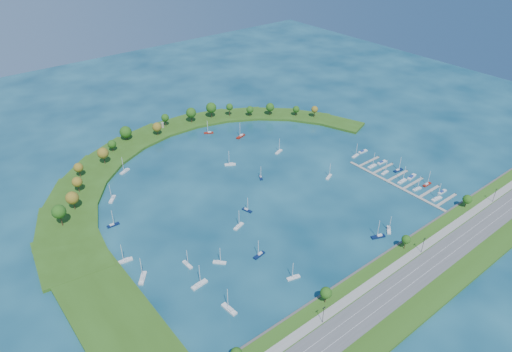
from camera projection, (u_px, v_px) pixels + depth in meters
ground at (255, 186)px, 321.33m from camera, size 700.00×700.00×0.00m
south_shoreline at (400, 285)px, 239.32m from camera, size 420.00×43.10×11.60m
breakwater at (163, 178)px, 328.65m from camera, size 286.74×247.64×2.00m
breakwater_trees at (165, 136)px, 364.68m from camera, size 240.02×92.08×14.92m
harbor_tower at (163, 125)px, 395.26m from camera, size 2.60×2.60×4.51m
dock_system at (401, 182)px, 325.73m from camera, size 24.28×82.00×1.60m
moored_boat_0 at (241, 136)px, 384.95m from camera, size 9.80×5.16×13.87m
moored_boat_1 at (229, 309)px, 225.67m from camera, size 3.51×9.65×13.89m
moored_boat_2 at (239, 226)px, 281.64m from camera, size 8.60×4.83×12.19m
moored_boat_3 at (199, 284)px, 239.78m from camera, size 9.66×3.59×13.88m
moored_boat_4 at (113, 225)px, 282.80m from camera, size 7.75×2.48×11.26m
moored_boat_5 at (230, 164)px, 345.48m from camera, size 8.45×6.21×12.34m
moored_boat_6 at (261, 177)px, 330.08m from camera, size 4.96×6.81×9.93m
moored_boat_7 at (143, 278)px, 243.87m from camera, size 8.07×9.15×14.06m
moored_boat_8 at (219, 262)px, 254.35m from camera, size 6.68×6.93×11.05m
moored_boat_9 at (293, 277)px, 244.34m from camera, size 7.82×4.00×11.07m
moored_boat_10 at (187, 264)px, 252.84m from camera, size 2.50×7.75×11.26m
moored_boat_11 at (112, 199)px, 306.56m from camera, size 7.57×8.16×12.80m
moored_boat_12 at (378, 236)px, 273.32m from camera, size 8.94×5.50×12.74m
moored_boat_13 at (329, 176)px, 330.54m from camera, size 8.01×5.11×11.44m
moored_boat_14 at (125, 171)px, 336.94m from camera, size 8.90×5.87×12.77m
moored_boat_15 at (247, 210)px, 296.01m from camera, size 3.80×7.42×10.51m
moored_boat_16 at (125, 260)px, 255.44m from camera, size 8.80×3.65×12.55m
moored_boat_17 at (279, 151)px, 362.21m from camera, size 8.49×4.90×12.04m
moored_boat_18 at (209, 132)px, 390.84m from camera, size 8.01×6.20×11.83m
moored_boat_19 at (389, 229)px, 278.81m from camera, size 7.12×6.53×11.12m
moored_boat_20 at (259, 255)px, 259.43m from camera, size 8.13×3.37×11.60m
docked_boat_0 at (437, 198)px, 306.80m from camera, size 8.86×3.43×12.69m
docked_boat_1 at (442, 192)px, 314.06m from camera, size 7.98×2.30×1.62m
docked_boat_2 at (417, 189)px, 317.10m from camera, size 7.54×3.03×10.78m
docked_boat_3 at (427, 184)px, 321.96m from camera, size 7.78×2.23×11.41m
docked_boat_4 at (402, 181)px, 325.25m from camera, size 8.70×2.69×12.68m
docked_boat_5 at (412, 177)px, 330.43m from camera, size 9.79×4.12×1.94m
docked_boat_6 at (385, 172)px, 335.40m from camera, size 7.66×2.73×11.03m
docked_boat_7 at (398, 170)px, 338.22m from camera, size 8.13×3.28×11.61m
docked_boat_8 at (372, 166)px, 343.20m from camera, size 8.28×2.34×12.16m
docked_boat_9 at (382, 162)px, 348.31m from camera, size 8.65×2.73×1.75m
docked_boat_10 at (355, 155)px, 356.74m from camera, size 7.68×3.13×10.96m
docked_boat_11 at (363, 151)px, 362.81m from camera, size 8.50×2.94×1.70m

